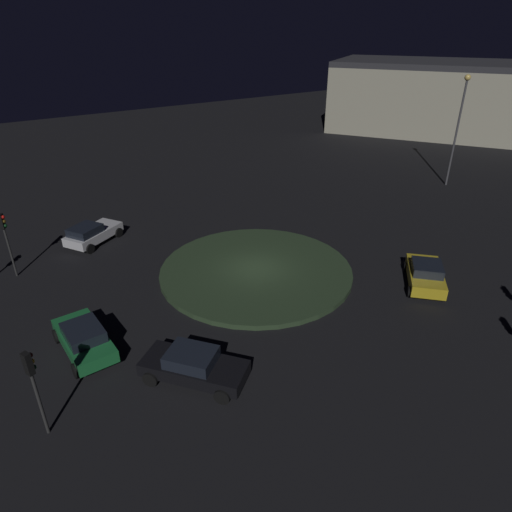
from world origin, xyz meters
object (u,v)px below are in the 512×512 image
Objects in this scene: streetlamp_east at (460,117)px; car_black at (194,366)px; car_white at (92,233)px; car_green at (84,338)px; traffic_light_northwest at (5,233)px; car_yellow at (425,274)px; store_building at (447,98)px; traffic_light_southwest at (33,377)px.

car_black is at bearing -162.09° from streetlamp_east.
car_black is at bearing -121.96° from car_white.
car_green is 9.91m from traffic_light_northwest.
car_white is (-14.57, 16.40, 0.02)m from car_yellow.
store_building is at bearing 170.96° from car_yellow.
traffic_light_northwest is at bearing 6.41° from car_green.
car_black is (3.40, -4.47, -0.01)m from car_green.
car_black is 6.21m from traffic_light_southwest.
store_building reaches higher than car_white.
traffic_light_southwest reaches higher than car_yellow.
car_black is 15.03m from traffic_light_northwest.
car_black is 0.48× the size of streetlamp_east.
car_green is 5.61m from car_black.
car_white is at bearing 45.15° from traffic_light_southwest.
car_green is 5.05m from traffic_light_southwest.
car_green is at bearing -48.55° from traffic_light_northwest.
car_green is 12.05m from car_white.
car_green is 0.98× the size of car_white.
car_white is at bearing 169.59° from streetlamp_east.
car_yellow is 0.43× the size of streetlamp_east.
store_building reaches higher than car_black.
traffic_light_southwest is at bearing 79.80° from store_building.
car_white is at bearing 52.86° from traffic_light_northwest.
streetlamp_east is at bearing 26.17° from traffic_light_northwest.
streetlamp_east reaches higher than car_black.
car_yellow is at bearing -26.10° from traffic_light_southwest.
car_yellow is at bearing -147.69° from streetlamp_east.
streetlamp_east is at bearing -8.95° from traffic_light_southwest.
store_building is at bearing -72.27° from car_green.
streetlamp_east is (31.57, 10.20, 5.45)m from car_black.
car_green is at bearing 77.17° from store_building.
car_black is (-0.18, -15.97, -0.01)m from car_white.
store_building is (19.13, 14.63, -1.68)m from streetlamp_east.
car_white reaches higher than car_black.
car_white is 51.42m from store_building.
store_building reaches higher than car_yellow.
car_green is at bearing -1.26° from car_black.
car_black is 56.58m from store_building.
car_green is 0.91× the size of car_black.
traffic_light_southwest is at bearing -46.78° from car_yellow.
car_green is 0.44× the size of streetlamp_east.
traffic_light_northwest is at bearing -80.38° from car_yellow.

